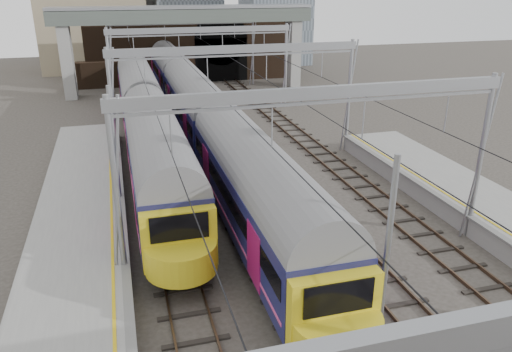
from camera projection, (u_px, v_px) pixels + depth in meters
name	position (u px, v px, depth m)	size (l,w,h in m)	color
tracks	(268.00, 198.00, 28.88)	(14.40, 80.00, 0.22)	#4C3828
overhead_line	(239.00, 66.00, 32.29)	(16.80, 80.00, 8.00)	gray
retaining_wall	(191.00, 46.00, 60.74)	(28.00, 2.75, 9.00)	#322116
overbridge	(185.00, 25.00, 54.00)	(28.00, 3.00, 9.25)	gray
train_main	(180.00, 85.00, 46.77)	(3.07, 70.86, 5.19)	black
train_second	(146.00, 119.00, 35.20)	(3.07, 35.53, 5.20)	black
equip_cover_a	(309.00, 321.00, 18.38)	(0.95, 0.67, 0.11)	blue
equip_cover_b	(345.00, 276.00, 21.22)	(0.90, 0.63, 0.11)	blue
equip_cover_c	(349.00, 244.00, 23.72)	(0.87, 0.62, 0.10)	blue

